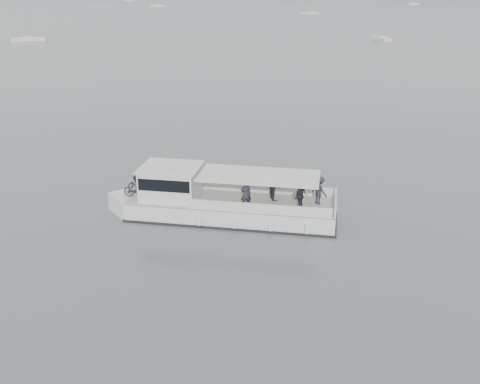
% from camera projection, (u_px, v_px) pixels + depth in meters
% --- Properties ---
extents(ground, '(1400.00, 1400.00, 0.00)m').
position_uv_depth(ground, '(234.00, 192.00, 32.47)').
color(ground, '#4F585D').
rests_on(ground, ground).
extents(tour_boat, '(12.65, 5.43, 5.29)m').
position_uv_depth(tour_boat, '(211.00, 202.00, 28.75)').
color(tour_boat, white).
rests_on(tour_boat, ground).
extents(moored_fleet, '(395.52, 308.17, 9.45)m').
position_uv_depth(moored_fleet, '(356.00, 13.00, 208.30)').
color(moored_fleet, white).
rests_on(moored_fleet, ground).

